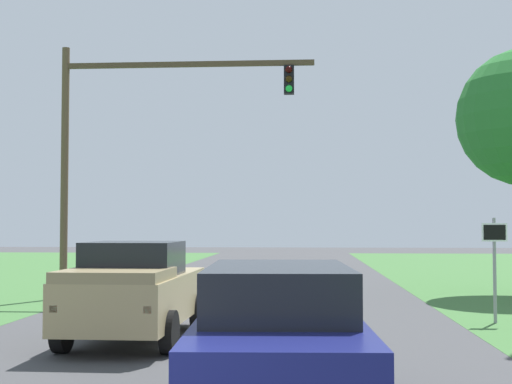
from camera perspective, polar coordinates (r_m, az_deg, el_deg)
The scene contains 5 objects.
ground_plane at distance 14.81m, azimuth -2.86°, elevation -11.75°, with size 120.00×120.00×0.00m, color #424244.
red_suv_near at distance 8.76m, azimuth 1.82°, elevation -11.62°, with size 2.32×4.95×1.85m.
pickup_truck_lead at distance 14.81m, azimuth -9.60°, elevation -7.75°, with size 2.29×5.04×2.01m.
traffic_light at distance 23.29m, azimuth -10.10°, elevation 4.82°, with size 8.14×0.40×8.08m.
keep_moving_sign at distance 18.11m, azimuth 18.49°, elevation -4.83°, with size 0.60×0.09×2.52m.
Camera 1 is at (1.71, -4.48, 2.34)m, focal length 50.17 mm.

